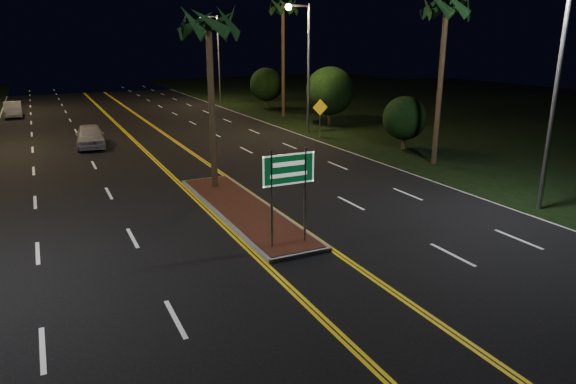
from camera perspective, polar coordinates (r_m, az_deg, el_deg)
ground at (r=14.89m, az=4.88°, el=-10.00°), size 120.00×120.00×0.00m
grass_right at (r=52.26m, az=19.47°, el=8.40°), size 40.00×110.00×0.01m
median_island at (r=20.70m, az=-5.06°, el=-1.94°), size 2.25×10.25×0.17m
highway_sign at (r=16.33m, az=0.07°, el=1.54°), size 1.80×0.08×3.20m
streetlight_right_near at (r=22.08m, az=27.32°, el=12.25°), size 1.91×0.44×9.00m
streetlight_right_mid at (r=37.71m, az=1.77°, el=15.12°), size 1.91×0.44×9.00m
streetlight_right_far at (r=56.18m, az=-8.12°, el=15.47°), size 1.91×0.44×9.00m
palm_median at (r=22.94m, az=-8.86°, el=18.00°), size 2.40×2.40×8.30m
palm_right_near at (r=28.92m, az=17.21°, el=19.03°), size 2.40×2.40×9.30m
palm_right_far at (r=45.90m, az=-0.56°, el=19.76°), size 2.40×2.40×10.30m
shrub_near at (r=32.91m, az=12.82°, el=8.01°), size 2.70×2.70×3.30m
shrub_mid at (r=41.28m, az=4.66°, el=11.13°), size 3.78×3.78×4.62m
shrub_far at (r=51.88m, az=-2.43°, el=11.86°), size 3.24×3.24×3.96m
car_near at (r=35.28m, az=-21.16°, el=6.03°), size 2.52×5.15×1.67m
car_far at (r=52.14m, az=-28.27°, el=8.22°), size 2.06×4.68×1.55m
warning_sign at (r=36.24m, az=3.58°, el=8.81°), size 1.10×0.18×2.65m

